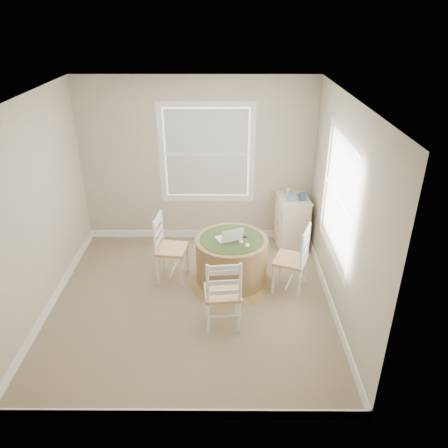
{
  "coord_description": "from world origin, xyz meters",
  "views": [
    {
      "loc": [
        0.44,
        -4.62,
        3.49
      ],
      "look_at": [
        0.42,
        0.45,
        0.92
      ],
      "focal_mm": 35.0,
      "sensor_mm": 36.0,
      "label": 1
    }
  ],
  "objects_px": {
    "round_table": "(231,259)",
    "corner_chest": "(291,222)",
    "chair_right": "(291,260)",
    "chair_near": "(223,292)",
    "laptop": "(229,238)",
    "chair_left": "(172,249)"
  },
  "relations": [
    {
      "from": "chair_near",
      "to": "laptop",
      "type": "bearing_deg",
      "value": -101.16
    },
    {
      "from": "chair_near",
      "to": "chair_right",
      "type": "bearing_deg",
      "value": -146.43
    },
    {
      "from": "round_table",
      "to": "chair_right",
      "type": "height_order",
      "value": "chair_right"
    },
    {
      "from": "laptop",
      "to": "corner_chest",
      "type": "height_order",
      "value": "laptop"
    },
    {
      "from": "chair_near",
      "to": "chair_right",
      "type": "distance_m",
      "value": 1.16
    },
    {
      "from": "chair_near",
      "to": "laptop",
      "type": "distance_m",
      "value": 0.91
    },
    {
      "from": "chair_left",
      "to": "laptop",
      "type": "bearing_deg",
      "value": -93.04
    },
    {
      "from": "round_table",
      "to": "laptop",
      "type": "xyz_separation_m",
      "value": [
        -0.03,
        -0.02,
        0.34
      ]
    },
    {
      "from": "round_table",
      "to": "corner_chest",
      "type": "distance_m",
      "value": 1.44
    },
    {
      "from": "round_table",
      "to": "chair_left",
      "type": "distance_m",
      "value": 0.84
    },
    {
      "from": "chair_near",
      "to": "corner_chest",
      "type": "distance_m",
      "value": 2.24
    },
    {
      "from": "corner_chest",
      "to": "chair_left",
      "type": "bearing_deg",
      "value": -156.76
    },
    {
      "from": "chair_near",
      "to": "round_table",
      "type": "bearing_deg",
      "value": -103.15
    },
    {
      "from": "chair_left",
      "to": "chair_right",
      "type": "bearing_deg",
      "value": -92.94
    },
    {
      "from": "chair_right",
      "to": "corner_chest",
      "type": "height_order",
      "value": "chair_right"
    },
    {
      "from": "laptop",
      "to": "corner_chest",
      "type": "relative_size",
      "value": 0.46
    },
    {
      "from": "round_table",
      "to": "chair_near",
      "type": "relative_size",
      "value": 1.22
    },
    {
      "from": "chair_right",
      "to": "corner_chest",
      "type": "distance_m",
      "value": 1.25
    },
    {
      "from": "chair_near",
      "to": "chair_right",
      "type": "relative_size",
      "value": 1.0
    },
    {
      "from": "chair_near",
      "to": "chair_right",
      "type": "xyz_separation_m",
      "value": [
        0.89,
        0.73,
        0.0
      ]
    },
    {
      "from": "chair_right",
      "to": "chair_left",
      "type": "bearing_deg",
      "value": -78.3
    },
    {
      "from": "round_table",
      "to": "corner_chest",
      "type": "bearing_deg",
      "value": 54.99
    }
  ]
}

